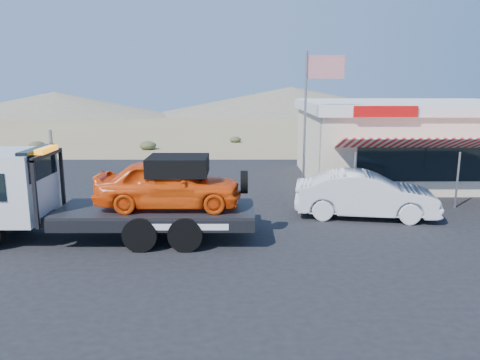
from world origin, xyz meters
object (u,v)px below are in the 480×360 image
at_px(tow_truck, 104,191).
at_px(jerky_store, 407,140).
at_px(white_sedan, 365,195).
at_px(flagpole, 311,109).

distance_m(tow_truck, jerky_store, 15.70).
height_order(white_sedan, jerky_store, jerky_store).
height_order(tow_truck, white_sedan, tow_truck).
distance_m(white_sedan, flagpole, 4.17).
height_order(tow_truck, flagpole, flagpole).
xyz_separation_m(jerky_store, flagpole, (-5.57, -4.47, 1.77)).
bearing_deg(flagpole, white_sedan, -55.67).
bearing_deg(tow_truck, flagpole, 34.65).
bearing_deg(white_sedan, tow_truck, 114.27).
bearing_deg(jerky_store, flagpole, -141.21).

